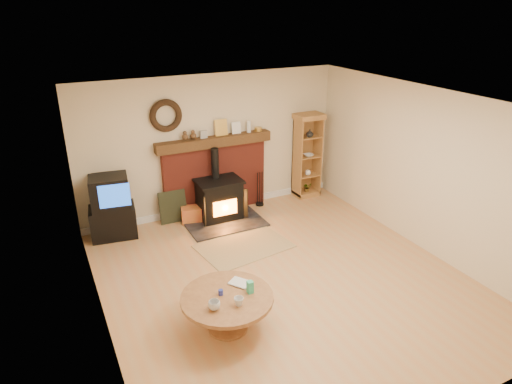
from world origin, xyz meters
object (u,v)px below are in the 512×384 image
wood_stove (220,200)px  coffee_table (227,302)px  curio_cabinet (307,155)px  tv_unit (112,208)px

wood_stove → coffee_table: 3.10m
coffee_table → curio_cabinet: bearing=45.6°
tv_unit → coffee_table: (0.81, -3.10, -0.14)m
curio_cabinet → coffee_table: (-3.11, -3.18, -0.48)m
tv_unit → coffee_table: tv_unit is taller
wood_stove → tv_unit: bearing=174.2°
curio_cabinet → tv_unit: bearing=-178.8°
wood_stove → tv_unit: (-1.89, 0.19, 0.15)m
coffee_table → tv_unit: bearing=104.6°
curio_cabinet → coffee_table: 4.48m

